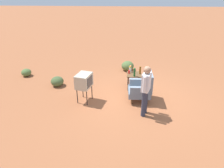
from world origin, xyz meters
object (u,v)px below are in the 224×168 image
at_px(bottle_wine_green, 134,72).
at_px(flower_vase, 130,68).
at_px(tv_on_stand, 84,81).
at_px(soda_can_red, 129,72).
at_px(bottle_tall_amber, 140,70).
at_px(armchair, 142,88).
at_px(side_table, 134,76).
at_px(person_standing, 146,88).

relative_size(bottle_wine_green, flower_vase, 1.21).
height_order(tv_on_stand, soda_can_red, tv_on_stand).
xyz_separation_m(soda_can_red, bottle_wine_green, (0.26, 0.20, 0.10)).
bearing_deg(flower_vase, tv_on_stand, -51.59).
bearing_deg(flower_vase, bottle_tall_amber, 65.82).
bearing_deg(soda_can_red, armchair, 24.82).
relative_size(side_table, soda_can_red, 4.95).
distance_m(soda_can_red, bottle_tall_amber, 0.43).
relative_size(tv_on_stand, bottle_tall_amber, 3.43).
relative_size(person_standing, soda_can_red, 13.44).
distance_m(side_table, soda_can_red, 0.26).
xyz_separation_m(side_table, soda_can_red, (-0.06, -0.20, 0.15)).
distance_m(armchair, side_table, 0.94).
bearing_deg(soda_can_red, side_table, 72.52).
bearing_deg(person_standing, armchair, -179.89).
bearing_deg(tv_on_stand, bottle_wine_green, 116.48).
height_order(armchair, soda_can_red, armchair).
height_order(person_standing, bottle_wine_green, person_standing).
bearing_deg(armchair, person_standing, 0.11).
bearing_deg(soda_can_red, bottle_wine_green, 37.06).
height_order(tv_on_stand, bottle_wine_green, tv_on_stand).
bearing_deg(bottle_tall_amber, side_table, -80.30).
bearing_deg(tv_on_stand, flower_vase, 128.41).
height_order(bottle_tall_amber, flower_vase, bottle_tall_amber).
xyz_separation_m(soda_can_red, bottle_tall_amber, (0.03, 0.42, 0.09)).
xyz_separation_m(armchair, bottle_wine_green, (-0.71, -0.25, 0.27)).
distance_m(bottle_wine_green, flower_vase, 0.43).
xyz_separation_m(tv_on_stand, person_standing, (0.72, 2.01, 0.16)).
bearing_deg(tv_on_stand, person_standing, 70.31).
bearing_deg(flower_vase, person_standing, 11.34).
relative_size(soda_can_red, bottle_wine_green, 0.38).
bearing_deg(bottle_tall_amber, bottle_wine_green, -44.11).
xyz_separation_m(bottle_wine_green, flower_vase, (-0.40, -0.15, -0.01)).
relative_size(tv_on_stand, person_standing, 0.63).
distance_m(person_standing, bottle_tall_amber, 1.84).
bearing_deg(bottle_tall_amber, flower_vase, -114.18).
distance_m(side_table, tv_on_stand, 2.08).
xyz_separation_m(armchair, tv_on_stand, (0.16, -2.01, 0.28)).
height_order(armchair, tv_on_stand, armchair).
bearing_deg(armchair, flower_vase, -160.31).
relative_size(side_table, person_standing, 0.37).
relative_size(tv_on_stand, flower_vase, 3.89).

